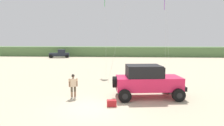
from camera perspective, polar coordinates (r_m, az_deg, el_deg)
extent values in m
plane|color=#C1B293|center=(11.56, -5.49, -13.08)|extent=(220.00, 220.00, 0.00)
cube|color=#567A47|center=(51.98, -4.17, 3.58)|extent=(90.00, 7.73, 2.45)
cube|color=#EA2151|center=(13.34, 10.90, -5.98)|extent=(4.59, 2.37, 0.90)
cube|color=#EA2151|center=(13.76, 17.64, -4.22)|extent=(1.30, 1.82, 0.12)
cube|color=black|center=(13.10, 9.50, -2.39)|extent=(2.50, 2.03, 0.80)
cube|color=black|center=(13.42, 14.51, -2.48)|extent=(0.31, 1.67, 0.72)
cube|color=black|center=(14.12, 19.96, -6.69)|extent=(0.42, 1.81, 0.28)
cylinder|color=black|center=(12.96, 0.86, -5.77)|extent=(0.39, 0.80, 0.77)
cylinder|color=black|center=(14.93, 16.48, -7.11)|extent=(0.87, 0.40, 0.84)
cylinder|color=black|center=(14.93, 16.48, -7.11)|extent=(0.41, 0.36, 0.38)
cylinder|color=black|center=(13.07, 19.52, -9.16)|extent=(0.87, 0.40, 0.84)
cylinder|color=black|center=(13.07, 19.52, -9.16)|extent=(0.41, 0.36, 0.38)
cylinder|color=black|center=(14.17, 2.89, -7.58)|extent=(0.87, 0.40, 0.84)
cylinder|color=black|center=(14.17, 2.89, -7.58)|extent=(0.41, 0.36, 0.38)
cylinder|color=black|center=(12.19, 3.90, -9.93)|extent=(0.87, 0.40, 0.84)
cylinder|color=black|center=(12.19, 3.90, -9.93)|extent=(0.41, 0.36, 0.38)
cylinder|color=#8C664C|center=(13.36, -12.07, -9.37)|extent=(0.14, 0.14, 0.49)
cylinder|color=#4C4233|center=(13.25, -12.11, -7.73)|extent=(0.15, 0.15, 0.36)
cube|color=silver|center=(13.45, -12.08, -10.13)|extent=(0.21, 0.28, 0.10)
cylinder|color=#8C664C|center=(13.39, -11.13, -9.31)|extent=(0.14, 0.14, 0.49)
cylinder|color=#4C4233|center=(13.29, -11.16, -7.68)|extent=(0.15, 0.15, 0.36)
cube|color=silver|center=(13.48, -11.14, -10.07)|extent=(0.21, 0.28, 0.10)
cube|color=beige|center=(13.17, -11.68, -5.80)|extent=(0.47, 0.40, 0.54)
cylinder|color=#8C664C|center=(13.13, -12.79, -5.91)|extent=(0.09, 0.09, 0.56)
cylinder|color=beige|center=(13.10, -12.81, -5.10)|extent=(0.11, 0.11, 0.16)
cylinder|color=#8C664C|center=(13.21, -10.58, -5.79)|extent=(0.09, 0.09, 0.56)
cylinder|color=beige|center=(13.17, -10.60, -4.98)|extent=(0.11, 0.11, 0.16)
cylinder|color=#8C664C|center=(13.11, -11.71, -4.48)|extent=(0.10, 0.10, 0.08)
sphere|color=#8C664C|center=(13.08, -11.73, -3.86)|extent=(0.21, 0.21, 0.21)
sphere|color=black|center=(13.06, -11.72, -3.78)|extent=(0.21, 0.21, 0.21)
cube|color=#B21E23|center=(11.55, -0.11, -12.06)|extent=(0.61, 0.45, 0.38)
cube|color=#1E232D|center=(47.07, -15.65, 2.49)|extent=(4.91, 2.87, 0.76)
cube|color=#1E232D|center=(46.96, -15.02, 3.48)|extent=(1.96, 2.11, 0.84)
cylinder|color=black|center=(47.95, -13.30, 2.17)|extent=(0.80, 0.42, 0.76)
cylinder|color=black|center=(45.87, -13.50, 1.97)|extent=(0.80, 0.42, 0.76)
cylinder|color=black|center=(48.39, -17.67, 2.07)|extent=(0.80, 0.42, 0.76)
cylinder|color=black|center=(46.32, -18.07, 1.88)|extent=(0.80, 0.42, 0.76)
cylinder|color=purple|center=(22.44, 15.61, 17.63)|extent=(0.05, 0.10, 1.91)
cylinder|color=silver|center=(20.36, 15.92, 8.91)|extent=(0.55, 3.36, 9.52)
cylinder|color=silver|center=(24.20, 16.30, 14.33)|extent=(0.30, 3.37, 14.43)
cylinder|color=green|center=(24.05, -2.24, 18.08)|extent=(0.05, 0.17, 1.23)
cylinder|color=silver|center=(21.49, -1.85, 9.01)|extent=(0.42, 4.13, 9.52)
cylinder|color=silver|center=(19.54, 3.47, 15.48)|extent=(2.69, 4.68, 13.74)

